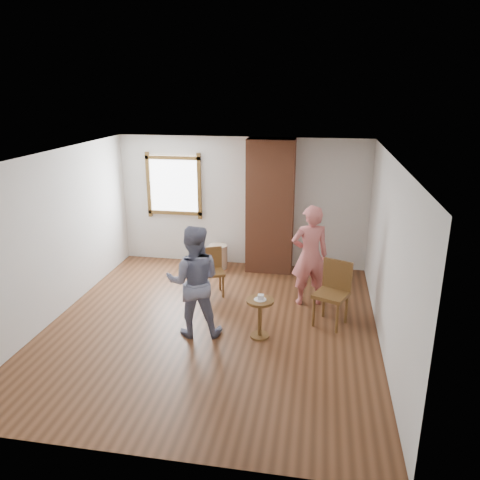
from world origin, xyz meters
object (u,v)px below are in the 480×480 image
(stoneware_crock, at_px, (218,256))
(person_pink, at_px, (310,256))
(dining_chair_left, at_px, (212,268))
(side_table, at_px, (260,312))
(man, at_px, (194,281))
(dining_chair_right, at_px, (333,289))

(stoneware_crock, distance_m, person_pink, 2.37)
(dining_chair_left, height_order, person_pink, person_pink)
(dining_chair_left, bearing_deg, side_table, -75.49)
(stoneware_crock, xyz_separation_m, dining_chair_left, (0.16, -1.22, 0.23))
(stoneware_crock, bearing_deg, person_pink, -35.87)
(man, bearing_deg, dining_chair_left, -97.25)
(dining_chair_right, height_order, person_pink, person_pink)
(stoneware_crock, height_order, dining_chair_right, dining_chair_right)
(stoneware_crock, bearing_deg, man, -84.91)
(stoneware_crock, relative_size, dining_chair_left, 0.58)
(stoneware_crock, distance_m, dining_chair_left, 1.25)
(dining_chair_left, distance_m, man, 1.49)
(dining_chair_right, xyz_separation_m, side_table, (-1.05, -0.64, -0.16))
(side_table, bearing_deg, dining_chair_left, 126.70)
(dining_chair_left, height_order, man, man)
(dining_chair_right, height_order, man, man)
(dining_chair_right, xyz_separation_m, man, (-2.01, -0.69, 0.28))
(stoneware_crock, height_order, side_table, side_table)
(dining_chair_left, xyz_separation_m, side_table, (1.04, -1.39, -0.06))
(dining_chair_left, height_order, dining_chair_right, dining_chair_right)
(man, height_order, person_pink, person_pink)
(dining_chair_right, distance_m, man, 2.14)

